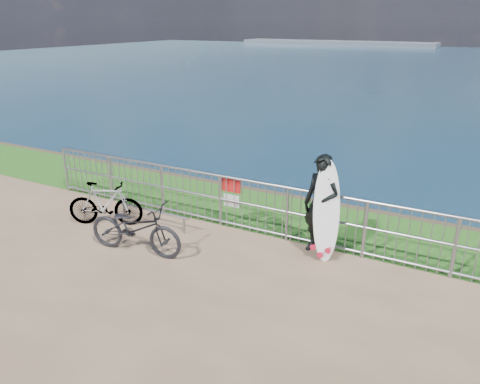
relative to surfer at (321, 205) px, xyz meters
The scene contains 8 objects.
grass_strip 2.32m from the surfer, 143.64° to the left, with size 120.00×120.00×0.00m, color #1E5417.
seascape 153.04m from the surfer, 107.29° to the left, with size 260.00×260.00×5.00m.
railing 1.74m from the surfer, behind, with size 10.06×0.10×1.13m.
surfer is the anchor object (origin of this frame).
surfboard 0.25m from the surfer, 46.12° to the right, with size 0.62×0.59×1.83m.
bicycle_near 3.42m from the surfer, 151.19° to the right, with size 0.66×1.88×0.99m, color black.
bicycle_far 4.48m from the surfer, 167.66° to the right, with size 0.45×1.58×0.95m, color black.
bike_rack 3.54m from the surfer, behind, with size 1.78×0.05×0.37m.
Camera 1 is at (4.15, -6.15, 4.10)m, focal length 35.00 mm.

